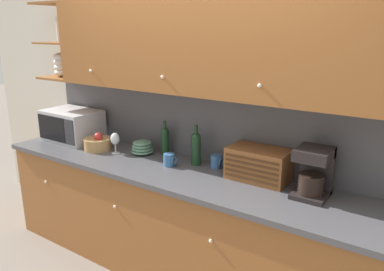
{
  "coord_description": "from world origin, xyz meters",
  "views": [
    {
      "loc": [
        1.55,
        -2.5,
        1.95
      ],
      "look_at": [
        0.0,
        -0.23,
        1.17
      ],
      "focal_mm": 35.0,
      "sensor_mm": 36.0,
      "label": 1
    }
  ],
  "objects_px": {
    "microwave": "(72,125)",
    "coffee_maker": "(314,172)",
    "wine_glass": "(115,140)",
    "mug": "(216,161)",
    "second_wine_bottle": "(196,147)",
    "wine_bottle": "(165,140)",
    "bread_box": "(259,164)",
    "bowl_stack_on_counter": "(142,147)",
    "mug_blue_second": "(169,160)",
    "fruit_basket": "(98,143)"
  },
  "relations": [
    {
      "from": "microwave",
      "to": "coffee_maker",
      "type": "relative_size",
      "value": 1.67
    },
    {
      "from": "wine_glass",
      "to": "mug",
      "type": "bearing_deg",
      "value": 11.77
    },
    {
      "from": "second_wine_bottle",
      "to": "wine_bottle",
      "type": "bearing_deg",
      "value": 171.42
    },
    {
      "from": "bread_box",
      "to": "bowl_stack_on_counter",
      "type": "bearing_deg",
      "value": -178.53
    },
    {
      "from": "wine_bottle",
      "to": "coffee_maker",
      "type": "bearing_deg",
      "value": -4.94
    },
    {
      "from": "microwave",
      "to": "bread_box",
      "type": "height_order",
      "value": "microwave"
    },
    {
      "from": "microwave",
      "to": "mug_blue_second",
      "type": "xyz_separation_m",
      "value": [
        1.23,
        -0.05,
        -0.1
      ]
    },
    {
      "from": "microwave",
      "to": "bowl_stack_on_counter",
      "type": "bearing_deg",
      "value": 4.08
    },
    {
      "from": "bowl_stack_on_counter",
      "to": "wine_bottle",
      "type": "distance_m",
      "value": 0.22
    },
    {
      "from": "mug_blue_second",
      "to": "mug",
      "type": "relative_size",
      "value": 0.96
    },
    {
      "from": "wine_bottle",
      "to": "bowl_stack_on_counter",
      "type": "bearing_deg",
      "value": -155.06
    },
    {
      "from": "fruit_basket",
      "to": "coffee_maker",
      "type": "xyz_separation_m",
      "value": [
        1.89,
        0.11,
        0.11
      ]
    },
    {
      "from": "coffee_maker",
      "to": "second_wine_bottle",
      "type": "bearing_deg",
      "value": 176.43
    },
    {
      "from": "bowl_stack_on_counter",
      "to": "second_wine_bottle",
      "type": "relative_size",
      "value": 0.61
    },
    {
      "from": "wine_glass",
      "to": "mug",
      "type": "height_order",
      "value": "wine_glass"
    },
    {
      "from": "bowl_stack_on_counter",
      "to": "fruit_basket",
      "type": "bearing_deg",
      "value": -161.53
    },
    {
      "from": "fruit_basket",
      "to": "second_wine_bottle",
      "type": "relative_size",
      "value": 0.76
    },
    {
      "from": "bowl_stack_on_counter",
      "to": "microwave",
      "type": "bearing_deg",
      "value": -175.92
    },
    {
      "from": "microwave",
      "to": "fruit_basket",
      "type": "bearing_deg",
      "value": -9.76
    },
    {
      "from": "wine_glass",
      "to": "bowl_stack_on_counter",
      "type": "xyz_separation_m",
      "value": [
        0.2,
        0.13,
        -0.07
      ]
    },
    {
      "from": "microwave",
      "to": "mug_blue_second",
      "type": "height_order",
      "value": "microwave"
    },
    {
      "from": "bowl_stack_on_counter",
      "to": "mug",
      "type": "height_order",
      "value": "bowl_stack_on_counter"
    },
    {
      "from": "mug",
      "to": "coffee_maker",
      "type": "bearing_deg",
      "value": -6.45
    },
    {
      "from": "mug_blue_second",
      "to": "bread_box",
      "type": "distance_m",
      "value": 0.72
    },
    {
      "from": "mug",
      "to": "fruit_basket",
      "type": "bearing_deg",
      "value": -169.97
    },
    {
      "from": "microwave",
      "to": "mug",
      "type": "bearing_deg",
      "value": 4.48
    },
    {
      "from": "bowl_stack_on_counter",
      "to": "mug_blue_second",
      "type": "bearing_deg",
      "value": -16.33
    },
    {
      "from": "mug",
      "to": "microwave",
      "type": "bearing_deg",
      "value": -175.52
    },
    {
      "from": "bowl_stack_on_counter",
      "to": "wine_bottle",
      "type": "xyz_separation_m",
      "value": [
        0.19,
        0.09,
        0.08
      ]
    },
    {
      "from": "fruit_basket",
      "to": "wine_bottle",
      "type": "bearing_deg",
      "value": 20.56
    },
    {
      "from": "mug",
      "to": "coffee_maker",
      "type": "relative_size",
      "value": 0.32
    },
    {
      "from": "wine_bottle",
      "to": "mug",
      "type": "bearing_deg",
      "value": -2.7
    },
    {
      "from": "wine_glass",
      "to": "mug_blue_second",
      "type": "xyz_separation_m",
      "value": [
        0.58,
        0.02,
        -0.08
      ]
    },
    {
      "from": "microwave",
      "to": "wine_bottle",
      "type": "height_order",
      "value": "wine_bottle"
    },
    {
      "from": "second_wine_bottle",
      "to": "bread_box",
      "type": "bearing_deg",
      "value": -0.6
    },
    {
      "from": "wine_glass",
      "to": "wine_bottle",
      "type": "height_order",
      "value": "wine_bottle"
    },
    {
      "from": "mug",
      "to": "coffee_maker",
      "type": "height_order",
      "value": "coffee_maker"
    },
    {
      "from": "wine_glass",
      "to": "bread_box",
      "type": "bearing_deg",
      "value": 6.93
    },
    {
      "from": "wine_bottle",
      "to": "coffee_maker",
      "type": "xyz_separation_m",
      "value": [
        1.3,
        -0.11,
        0.03
      ]
    },
    {
      "from": "mug_blue_second",
      "to": "coffee_maker",
      "type": "xyz_separation_m",
      "value": [
        1.1,
        0.09,
        0.11
      ]
    },
    {
      "from": "bowl_stack_on_counter",
      "to": "wine_glass",
      "type": "bearing_deg",
      "value": -146.98
    },
    {
      "from": "microwave",
      "to": "bowl_stack_on_counter",
      "type": "relative_size",
      "value": 2.73
    },
    {
      "from": "microwave",
      "to": "wine_glass",
      "type": "height_order",
      "value": "microwave"
    },
    {
      "from": "fruit_basket",
      "to": "bowl_stack_on_counter",
      "type": "relative_size",
      "value": 1.24
    },
    {
      "from": "wine_bottle",
      "to": "wine_glass",
      "type": "bearing_deg",
      "value": -150.76
    },
    {
      "from": "bread_box",
      "to": "wine_bottle",
      "type": "bearing_deg",
      "value": 176.24
    },
    {
      "from": "microwave",
      "to": "fruit_basket",
      "type": "distance_m",
      "value": 0.46
    },
    {
      "from": "wine_bottle",
      "to": "microwave",
      "type": "bearing_deg",
      "value": -171.9
    },
    {
      "from": "coffee_maker",
      "to": "fruit_basket",
      "type": "bearing_deg",
      "value": -176.66
    },
    {
      "from": "microwave",
      "to": "wine_bottle",
      "type": "xyz_separation_m",
      "value": [
        1.03,
        0.15,
        -0.01
      ]
    }
  ]
}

